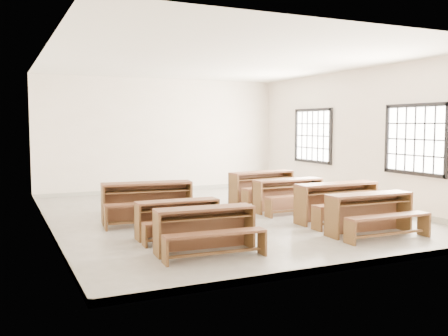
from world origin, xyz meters
name	(u,v)px	position (x,y,z in m)	size (l,w,h in m)	color
room	(228,113)	(0.09, 0.00, 2.14)	(8.50, 8.50, 3.20)	gray
desk_set_0	(206,227)	(-1.52, -2.65, 0.39)	(1.54, 0.86, 0.68)	brown
desk_set_1	(178,216)	(-1.56, -1.55, 0.37)	(1.42, 0.76, 0.63)	brown
desk_set_2	(148,199)	(-1.65, -0.03, 0.45)	(1.82, 1.08, 0.78)	brown
desk_set_3	(139,195)	(-1.50, 1.16, 0.37)	(1.41, 0.75, 0.63)	brown
desk_set_4	(371,211)	(1.55, -2.72, 0.42)	(1.61, 0.86, 0.72)	brown
desk_set_5	(338,200)	(1.72, -1.59, 0.45)	(1.71, 0.90, 0.77)	brown
desk_set_6	(289,193)	(1.50, -0.16, 0.42)	(1.59, 0.83, 0.71)	brown
desk_set_7	(263,184)	(1.62, 1.24, 0.44)	(1.76, 1.05, 0.75)	brown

